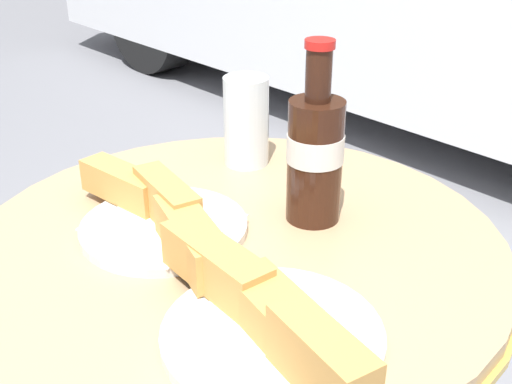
{
  "coord_description": "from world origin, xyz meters",
  "views": [
    {
      "loc": [
        0.52,
        -0.44,
        1.1
      ],
      "look_at": [
        0.0,
        0.03,
        0.75
      ],
      "focal_mm": 45.0,
      "sensor_mm": 36.0,
      "label": 1
    }
  ],
  "objects": [
    {
      "name": "cola_bottle_left",
      "position": [
        0.03,
        0.1,
        0.79
      ],
      "size": [
        0.07,
        0.07,
        0.23
      ],
      "color": "#33190F",
      "rests_on": "bistro_table"
    },
    {
      "name": "lunch_plate_near",
      "position": [
        0.16,
        -0.1,
        0.72
      ],
      "size": [
        0.3,
        0.21,
        0.07
      ],
      "color": "silver",
      "rests_on": "bistro_table"
    },
    {
      "name": "lunch_plate_far",
      "position": [
        -0.06,
        -0.06,
        0.72
      ],
      "size": [
        0.32,
        0.21,
        0.07
      ],
      "color": "silver",
      "rests_on": "bistro_table"
    },
    {
      "name": "drinking_glass",
      "position": [
        -0.16,
        0.16,
        0.76
      ],
      "size": [
        0.07,
        0.07,
        0.13
      ],
      "color": "silver",
      "rests_on": "bistro_table"
    },
    {
      "name": "bistro_table",
      "position": [
        0.0,
        0.0,
        0.52
      ],
      "size": [
        0.67,
        0.67,
        0.7
      ],
      "color": "gold",
      "rests_on": "ground_plane"
    }
  ]
}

